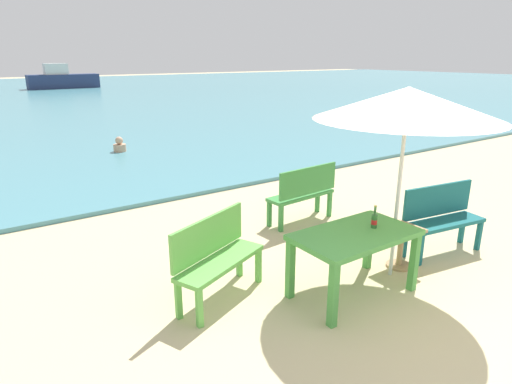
{
  "coord_description": "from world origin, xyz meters",
  "views": [
    {
      "loc": [
        -3.88,
        -2.31,
        2.63
      ],
      "look_at": [
        -0.22,
        3.0,
        0.6
      ],
      "focal_mm": 30.58,
      "sensor_mm": 36.0,
      "label": 1
    }
  ],
  "objects": [
    {
      "name": "bench_green_right",
      "position": [
        0.56,
        2.77,
        0.54
      ],
      "size": [
        1.22,
        0.44,
        0.95
      ],
      "color": "#3D8C42",
      "rests_on": "ground_plane"
    },
    {
      "name": "bench_green_left",
      "position": [
        -1.76,
        1.55,
        0.54
      ],
      "size": [
        1.25,
        0.8,
        0.95
      ],
      "color": "#60B24C",
      "rests_on": "ground_plane"
    },
    {
      "name": "bench_teal_center",
      "position": [
        1.39,
        0.85,
        0.54
      ],
      "size": [
        1.24,
        0.54,
        0.95
      ],
      "color": "#196066",
      "rests_on": "ground_plane"
    },
    {
      "name": "side_table_wood",
      "position": [
        0.56,
        0.86,
        0.35
      ],
      "size": [
        0.44,
        0.44,
        0.54
      ],
      "color": "tan",
      "rests_on": "ground_plane"
    },
    {
      "name": "patio_umbrella",
      "position": [
        0.3,
        0.77,
        2.12
      ],
      "size": [
        2.1,
        2.1,
        2.3
      ],
      "color": "silver",
      "rests_on": "ground_plane"
    },
    {
      "name": "beer_bottle_amber",
      "position": [
        -0.17,
        0.71,
        0.85
      ],
      "size": [
        0.07,
        0.07,
        0.26
      ],
      "color": "#2D662D",
      "rests_on": "picnic_table_green"
    },
    {
      "name": "picnic_table_green",
      "position": [
        -0.44,
        0.73,
        0.65
      ],
      "size": [
        1.4,
        0.8,
        0.76
      ],
      "color": "#4C9E47",
      "rests_on": "ground_plane"
    },
    {
      "name": "ground_plane",
      "position": [
        0.0,
        0.0,
        0.0
      ],
      "size": [
        120.0,
        120.0,
        0.0
      ],
      "primitive_type": "plane",
      "color": "beige"
    },
    {
      "name": "sea_water",
      "position": [
        0.0,
        30.0,
        0.04
      ],
      "size": [
        120.0,
        50.0,
        0.08
      ],
      "primitive_type": "cube",
      "color": "teal",
      "rests_on": "ground_plane"
    },
    {
      "name": "swimmer_person",
      "position": [
        -0.27,
        9.58,
        0.24
      ],
      "size": [
        0.34,
        0.34,
        0.41
      ],
      "color": "tan",
      "rests_on": "sea_water"
    },
    {
      "name": "boat_fishing_trawler",
      "position": [
        3.67,
        35.82,
        0.77
      ],
      "size": [
        5.26,
        1.44,
        1.91
      ],
      "color": "navy",
      "rests_on": "sea_water"
    }
  ]
}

